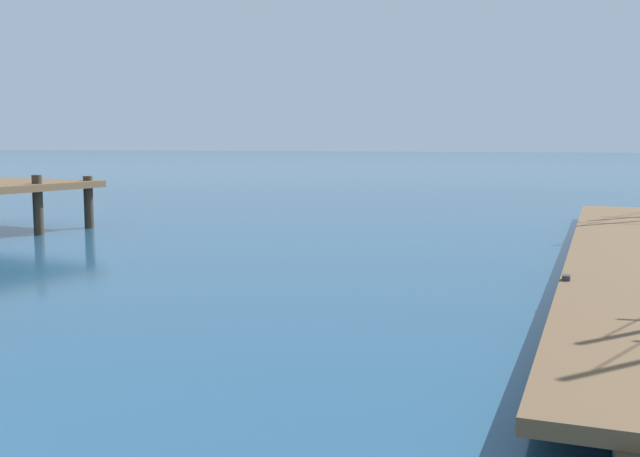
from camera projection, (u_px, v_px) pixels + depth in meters
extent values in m
cube|color=brown|center=(616.00, 251.00, 15.30)|extent=(2.03, 21.04, 0.16)
cylinder|color=#3D3023|center=(621.00, 318.00, 10.45)|extent=(0.36, 0.36, 0.29)
cylinder|color=#3D3023|center=(616.00, 262.00, 15.33)|extent=(0.36, 0.36, 0.29)
cylinder|color=#3D3023|center=(612.00, 233.00, 20.20)|extent=(0.36, 0.36, 0.29)
cylinder|color=#3D3023|center=(611.00, 215.00, 25.08)|extent=(0.36, 0.36, 0.29)
cube|color=#333338|center=(566.00, 278.00, 11.67)|extent=(0.12, 0.20, 0.08)
cylinder|color=#3D3023|center=(89.00, 202.00, 22.57)|extent=(0.28, 0.28, 1.59)
cylinder|color=#3D3023|center=(38.00, 205.00, 20.88)|extent=(0.28, 0.28, 1.70)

